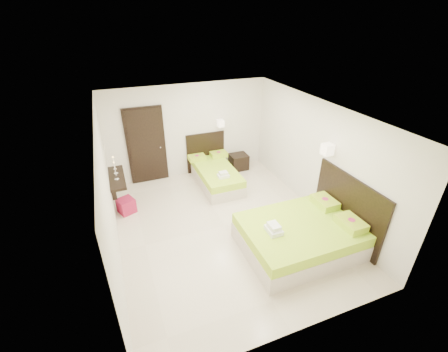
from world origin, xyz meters
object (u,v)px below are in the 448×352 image
object	(u,v)px
nightstand	(239,162)
ottoman	(126,206)
bed_single	(215,174)
bed_double	(303,234)

from	to	relation	value
nightstand	ottoman	bearing A→B (deg)	-161.22
bed_single	nightstand	distance (m)	1.11
bed_double	ottoman	size ratio (longest dim) A/B	6.34
bed_double	bed_single	bearing A→B (deg)	103.60
bed_double	nightstand	bearing A→B (deg)	86.75
ottoman	bed_single	bearing A→B (deg)	12.56
nightstand	ottoman	distance (m)	3.58
bed_single	ottoman	size ratio (longest dim) A/B	5.36
bed_single	ottoman	bearing A→B (deg)	-167.44
nightstand	bed_single	bearing A→B (deg)	-148.54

